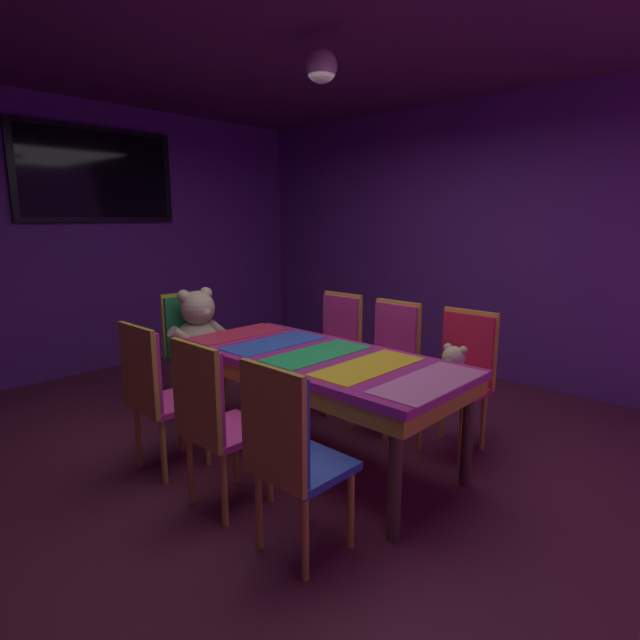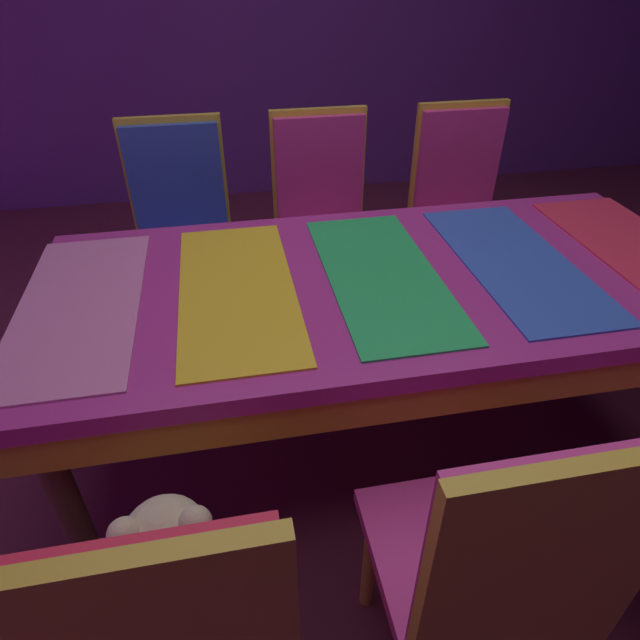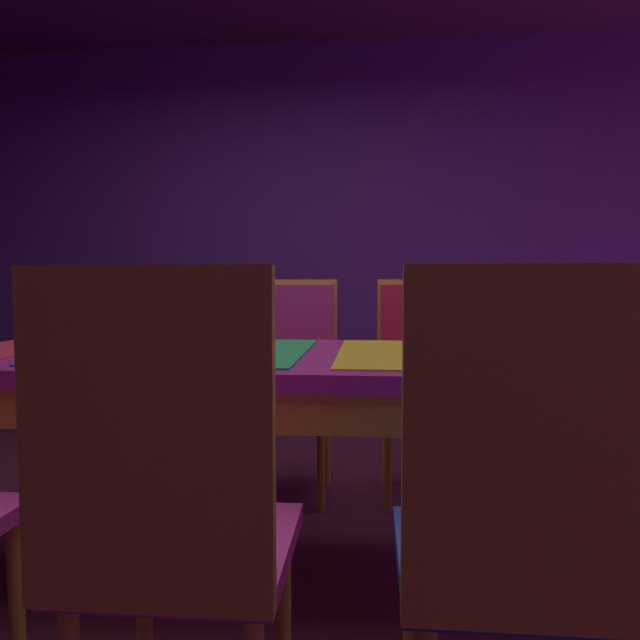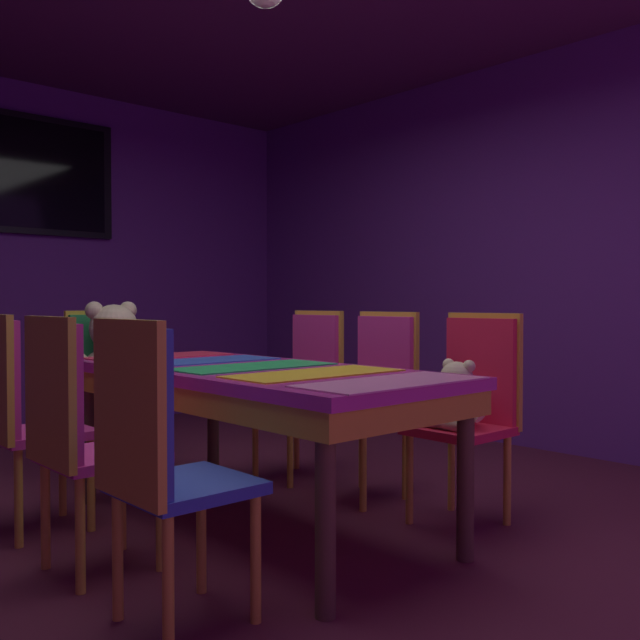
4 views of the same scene
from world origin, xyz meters
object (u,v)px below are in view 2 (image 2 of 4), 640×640
object	(u,v)px
chair_right_1	(504,569)
chair_left_2	(458,195)
chair_left_0	(181,216)
banquet_table	(380,300)
teddy_right_0	(175,566)
chair_left_1	(322,205)

from	to	relation	value
chair_right_1	chair_left_2	bearing A→B (deg)	-20.05
chair_left_0	chair_left_2	bearing A→B (deg)	89.78
banquet_table	teddy_right_0	distance (m)	0.94
chair_left_2	chair_left_1	bearing A→B (deg)	-90.66
chair_left_1	teddy_right_0	xyz separation A→B (m)	(1.58, -0.59, -0.00)
banquet_table	chair_left_0	xyz separation A→B (m)	(-0.86, -0.62, -0.06)
banquet_table	chair_left_0	distance (m)	1.06
banquet_table	chair_left_0	size ratio (longest dim) A/B	2.05
chair_left_0	chair_left_1	size ratio (longest dim) A/B	1.00
chair_left_0	teddy_right_0	size ratio (longest dim) A/B	2.98
chair_left_0	chair_right_1	xyz separation A→B (m)	(1.70, 0.62, 0.00)
chair_left_0	teddy_right_0	xyz separation A→B (m)	(1.58, 0.01, -0.00)
chair_left_1	banquet_table	bearing A→B (deg)	0.86
chair_left_0	chair_right_1	world-z (taller)	same
banquet_table	chair_left_1	bearing A→B (deg)	-179.14
chair_left_1	chair_right_1	distance (m)	1.70
banquet_table	chair_left_1	distance (m)	0.86
chair_left_1	teddy_right_0	world-z (taller)	chair_left_1
chair_left_0	chair_right_1	distance (m)	1.81
teddy_right_0	chair_right_1	xyz separation A→B (m)	(0.13, 0.60, 0.00)
chair_left_1	teddy_right_0	bearing A→B (deg)	-20.45
banquet_table	chair_left_1	size ratio (longest dim) A/B	2.05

